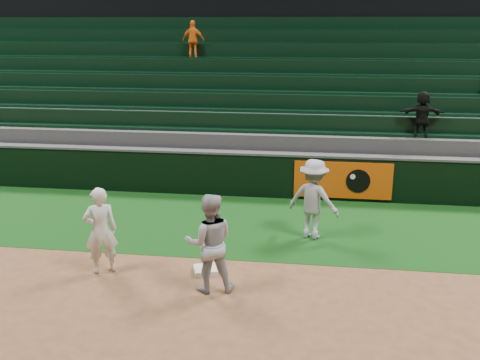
{
  "coord_description": "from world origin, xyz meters",
  "views": [
    {
      "loc": [
        2.13,
        -8.95,
        4.65
      ],
      "look_at": [
        0.59,
        2.3,
        1.3
      ],
      "focal_mm": 40.0,
      "sensor_mm": 36.0,
      "label": 1
    }
  ],
  "objects_px": {
    "first_baseman": "(101,230)",
    "baserunner": "(210,243)",
    "first_base": "(205,270)",
    "base_coach": "(313,199)"
  },
  "relations": [
    {
      "from": "first_baseman",
      "to": "base_coach",
      "type": "xyz_separation_m",
      "value": [
        4.0,
        2.28,
        0.05
      ]
    },
    {
      "from": "baserunner",
      "to": "first_baseman",
      "type": "bearing_deg",
      "value": -24.35
    },
    {
      "from": "first_base",
      "to": "base_coach",
      "type": "height_order",
      "value": "base_coach"
    },
    {
      "from": "first_baseman",
      "to": "baserunner",
      "type": "relative_size",
      "value": 0.94
    },
    {
      "from": "first_baseman",
      "to": "base_coach",
      "type": "distance_m",
      "value": 4.61
    },
    {
      "from": "first_base",
      "to": "first_baseman",
      "type": "bearing_deg",
      "value": -173.31
    },
    {
      "from": "baserunner",
      "to": "base_coach",
      "type": "height_order",
      "value": "baserunner"
    },
    {
      "from": "baserunner",
      "to": "base_coach",
      "type": "relative_size",
      "value": 1.01
    },
    {
      "from": "first_base",
      "to": "baserunner",
      "type": "height_order",
      "value": "baserunner"
    },
    {
      "from": "first_base",
      "to": "base_coach",
      "type": "distance_m",
      "value": 3.01
    }
  ]
}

